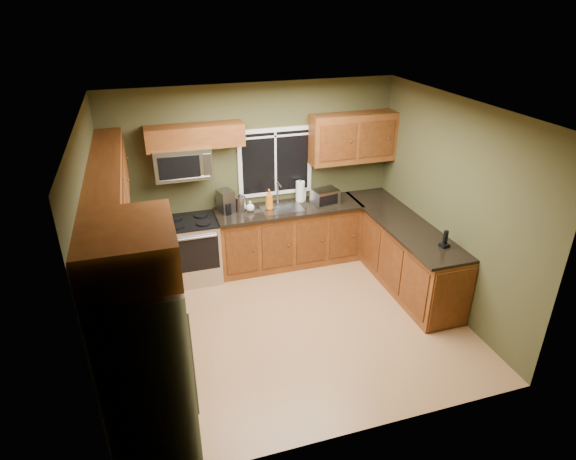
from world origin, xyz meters
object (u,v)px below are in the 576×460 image
toaster_oven (325,197)px  soap_bottle_c (250,206)px  kettle (241,203)px  soap_bottle_a (269,199)px  range (192,250)px  coffee_maker (226,202)px  microwave (182,163)px  cordless_phone (445,242)px  soap_bottle_b (303,193)px  refrigerator (147,363)px  paper_towel_roll (300,191)px

toaster_oven → soap_bottle_c: toaster_oven is taller
kettle → soap_bottle_a: 0.42m
range → soap_bottle_c: bearing=3.2°
toaster_oven → coffee_maker: bearing=174.2°
microwave → soap_bottle_c: size_ratio=4.95×
coffee_maker → cordless_phone: 3.03m
range → microwave: microwave is taller
toaster_oven → coffee_maker: (-1.46, 0.15, 0.04)m
soap_bottle_a → toaster_oven: bearing=-4.3°
microwave → soap_bottle_a: bearing=-5.2°
toaster_oven → soap_bottle_b: 0.38m
refrigerator → microwave: microwave is taller
soap_bottle_c → kettle: bearing=166.4°
kettle → soap_bottle_c: (0.13, -0.03, -0.05)m
microwave → paper_towel_roll: microwave is taller
refrigerator → paper_towel_roll: (2.39, 2.96, 0.20)m
range → cordless_phone: size_ratio=4.20×
coffee_maker → paper_towel_roll: size_ratio=0.95×
refrigerator → soap_bottle_c: refrigerator is taller
coffee_maker → paper_towel_roll: bearing=3.8°
soap_bottle_c → coffee_maker: bearing=168.8°
soap_bottle_c → toaster_oven: bearing=-4.2°
toaster_oven → soap_bottle_b: bearing=135.2°
soap_bottle_b → cordless_phone: bearing=-58.7°
toaster_oven → kettle: size_ratio=1.53×
range → microwave: size_ratio=1.23×
refrigerator → kettle: 3.20m
microwave → kettle: size_ratio=2.79×
range → toaster_oven: toaster_oven is taller
microwave → soap_bottle_a: size_ratio=2.49×
range → soap_bottle_c: size_ratio=6.11×
refrigerator → toaster_oven: (2.71, 2.74, 0.16)m
soap_bottle_b → kettle: bearing=-171.5°
range → coffee_maker: bearing=11.8°
soap_bottle_a → soap_bottle_b: (0.58, 0.20, -0.05)m
range → soap_bottle_a: size_ratio=3.07×
soap_bottle_a → cordless_phone: 2.51m
coffee_maker → kettle: coffee_maker is taller
paper_towel_roll → soap_bottle_b: paper_towel_roll is taller
coffee_maker → kettle: 0.21m
microwave → soap_bottle_c: (0.89, -0.09, -0.71)m
soap_bottle_b → soap_bottle_c: (-0.86, -0.18, -0.03)m
paper_towel_roll → soap_bottle_c: paper_towel_roll is taller
coffee_maker → paper_towel_roll: (1.15, 0.08, 0.00)m
kettle → cordless_phone: size_ratio=1.22×
refrigerator → paper_towel_roll: refrigerator is taller
range → kettle: (0.76, 0.08, 0.60)m
paper_towel_roll → refrigerator: bearing=-128.9°
microwave → toaster_oven: microwave is taller
soap_bottle_b → cordless_phone: 2.30m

